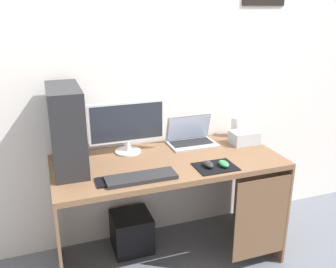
{
  "coord_description": "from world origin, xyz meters",
  "views": [
    {
      "loc": [
        -0.74,
        -2.08,
        1.72
      ],
      "look_at": [
        0.0,
        0.0,
        0.95
      ],
      "focal_mm": 38.51,
      "sensor_mm": 36.0,
      "label": 1
    }
  ],
  "objects_px": {
    "laptop": "(191,138)",
    "mouse_left": "(208,164)",
    "keyboard": "(141,178)",
    "mouse_right": "(224,164)",
    "projector": "(244,137)",
    "monitor": "(127,126)",
    "pc_tower": "(67,129)",
    "subwoofer": "(132,232)",
    "speaker": "(236,127)",
    "cell_phone": "(102,182)"
  },
  "relations": [
    {
      "from": "mouse_left",
      "to": "mouse_right",
      "type": "bearing_deg",
      "value": -14.74
    },
    {
      "from": "keyboard",
      "to": "cell_phone",
      "type": "relative_size",
      "value": 3.23
    },
    {
      "from": "projector",
      "to": "mouse_right",
      "type": "xyz_separation_m",
      "value": [
        -0.34,
        -0.33,
        -0.02
      ]
    },
    {
      "from": "subwoofer",
      "to": "mouse_left",
      "type": "bearing_deg",
      "value": -42.88
    },
    {
      "from": "keyboard",
      "to": "cell_phone",
      "type": "bearing_deg",
      "value": 172.94
    },
    {
      "from": "laptop",
      "to": "mouse_left",
      "type": "relative_size",
      "value": 3.59
    },
    {
      "from": "keyboard",
      "to": "mouse_right",
      "type": "xyz_separation_m",
      "value": [
        0.54,
        -0.01,
        0.01
      ]
    },
    {
      "from": "speaker",
      "to": "mouse_right",
      "type": "height_order",
      "value": "speaker"
    },
    {
      "from": "mouse_left",
      "to": "laptop",
      "type": "bearing_deg",
      "value": 81.75
    },
    {
      "from": "speaker",
      "to": "mouse_right",
      "type": "bearing_deg",
      "value": -126.53
    },
    {
      "from": "keyboard",
      "to": "mouse_left",
      "type": "height_order",
      "value": "mouse_left"
    },
    {
      "from": "pc_tower",
      "to": "monitor",
      "type": "distance_m",
      "value": 0.43
    },
    {
      "from": "speaker",
      "to": "mouse_right",
      "type": "relative_size",
      "value": 1.61
    },
    {
      "from": "projector",
      "to": "laptop",
      "type": "bearing_deg",
      "value": 161.14
    },
    {
      "from": "mouse_left",
      "to": "mouse_right",
      "type": "height_order",
      "value": "same"
    },
    {
      "from": "laptop",
      "to": "mouse_left",
      "type": "bearing_deg",
      "value": -98.25
    },
    {
      "from": "mouse_right",
      "to": "cell_phone",
      "type": "xyz_separation_m",
      "value": [
        -0.77,
        0.03,
        -0.02
      ]
    },
    {
      "from": "pc_tower",
      "to": "laptop",
      "type": "height_order",
      "value": "pc_tower"
    },
    {
      "from": "laptop",
      "to": "cell_phone",
      "type": "height_order",
      "value": "laptop"
    },
    {
      "from": "speaker",
      "to": "cell_phone",
      "type": "xyz_separation_m",
      "value": [
        -1.13,
        -0.46,
        -0.07
      ]
    },
    {
      "from": "laptop",
      "to": "mouse_left",
      "type": "height_order",
      "value": "laptop"
    },
    {
      "from": "mouse_right",
      "to": "subwoofer",
      "type": "height_order",
      "value": "mouse_right"
    },
    {
      "from": "pc_tower",
      "to": "laptop",
      "type": "bearing_deg",
      "value": 8.95
    },
    {
      "from": "projector",
      "to": "mouse_right",
      "type": "distance_m",
      "value": 0.48
    },
    {
      "from": "projector",
      "to": "cell_phone",
      "type": "height_order",
      "value": "projector"
    },
    {
      "from": "pc_tower",
      "to": "keyboard",
      "type": "relative_size",
      "value": 1.23
    },
    {
      "from": "speaker",
      "to": "keyboard",
      "type": "relative_size",
      "value": 0.37
    },
    {
      "from": "pc_tower",
      "to": "cell_phone",
      "type": "height_order",
      "value": "pc_tower"
    },
    {
      "from": "keyboard",
      "to": "subwoofer",
      "type": "bearing_deg",
      "value": 86.65
    },
    {
      "from": "projector",
      "to": "mouse_right",
      "type": "relative_size",
      "value": 2.08
    },
    {
      "from": "keyboard",
      "to": "mouse_left",
      "type": "relative_size",
      "value": 4.38
    },
    {
      "from": "pc_tower",
      "to": "speaker",
      "type": "height_order",
      "value": "pc_tower"
    },
    {
      "from": "keyboard",
      "to": "mouse_right",
      "type": "distance_m",
      "value": 0.54
    },
    {
      "from": "monitor",
      "to": "laptop",
      "type": "relative_size",
      "value": 1.53
    },
    {
      "from": "pc_tower",
      "to": "laptop",
      "type": "relative_size",
      "value": 1.5
    },
    {
      "from": "pc_tower",
      "to": "speaker",
      "type": "distance_m",
      "value": 1.3
    },
    {
      "from": "monitor",
      "to": "subwoofer",
      "type": "height_order",
      "value": "monitor"
    },
    {
      "from": "monitor",
      "to": "projector",
      "type": "xyz_separation_m",
      "value": [
        0.86,
        -0.11,
        -0.15
      ]
    },
    {
      "from": "laptop",
      "to": "mouse_right",
      "type": "xyz_separation_m",
      "value": [
        0.03,
        -0.46,
        -0.02
      ]
    },
    {
      "from": "pc_tower",
      "to": "projector",
      "type": "distance_m",
      "value": 1.28
    },
    {
      "from": "speaker",
      "to": "cell_phone",
      "type": "distance_m",
      "value": 1.22
    },
    {
      "from": "keyboard",
      "to": "monitor",
      "type": "bearing_deg",
      "value": 86.45
    },
    {
      "from": "laptop",
      "to": "pc_tower",
      "type": "bearing_deg",
      "value": -171.05
    },
    {
      "from": "speaker",
      "to": "monitor",
      "type": "bearing_deg",
      "value": -176.75
    },
    {
      "from": "monitor",
      "to": "mouse_left",
      "type": "relative_size",
      "value": 5.48
    },
    {
      "from": "keyboard",
      "to": "cell_phone",
      "type": "height_order",
      "value": "keyboard"
    },
    {
      "from": "monitor",
      "to": "keyboard",
      "type": "distance_m",
      "value": 0.47
    },
    {
      "from": "pc_tower",
      "to": "subwoofer",
      "type": "xyz_separation_m",
      "value": [
        0.4,
        0.1,
        -0.89
      ]
    },
    {
      "from": "laptop",
      "to": "mouse_left",
      "type": "distance_m",
      "value": 0.44
    },
    {
      "from": "pc_tower",
      "to": "monitor",
      "type": "height_order",
      "value": "pc_tower"
    }
  ]
}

